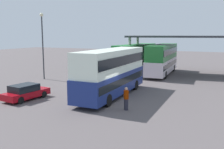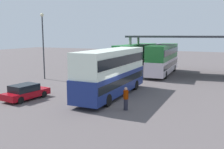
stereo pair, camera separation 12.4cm
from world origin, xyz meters
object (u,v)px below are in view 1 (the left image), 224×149
(parked_hatchback, at_px, (26,92))
(double_decker_mid_row, at_px, (162,58))
(double_decker_near_canopy, at_px, (136,57))
(lamppost_tall, at_px, (42,38))
(pedestrian_waiting, at_px, (126,99))
(double_decker_main, at_px, (112,71))

(parked_hatchback, distance_m, double_decker_mid_row, 20.53)
(double_decker_near_canopy, distance_m, lamppost_tall, 13.87)
(double_decker_near_canopy, bearing_deg, pedestrian_waiting, -159.72)
(double_decker_main, bearing_deg, double_decker_mid_row, -4.89)
(double_decker_near_canopy, height_order, pedestrian_waiting, double_decker_near_canopy)
(lamppost_tall, xyz_separation_m, pedestrian_waiting, (14.55, -7.94, -4.27))
(double_decker_main, xyz_separation_m, lamppost_tall, (-11.68, 4.36, 2.80))
(parked_hatchback, xyz_separation_m, lamppost_tall, (-5.46, 8.84, 4.47))
(double_decker_main, distance_m, lamppost_tall, 12.78)
(double_decker_mid_row, bearing_deg, double_decker_main, 173.10)
(double_decker_main, relative_size, pedestrian_waiting, 6.18)
(parked_hatchback, distance_m, double_decker_near_canopy, 19.72)
(pedestrian_waiting, bearing_deg, double_decker_mid_row, -138.86)
(double_decker_near_canopy, height_order, double_decker_mid_row, double_decker_mid_row)
(parked_hatchback, distance_m, lamppost_tall, 11.31)
(double_decker_main, height_order, double_decker_near_canopy, double_decker_main)
(double_decker_main, relative_size, parked_hatchback, 2.55)
(double_decker_mid_row, bearing_deg, lamppost_tall, 126.05)
(parked_hatchback, bearing_deg, double_decker_near_canopy, -2.77)
(double_decker_main, bearing_deg, lamppost_tall, 68.19)
(pedestrian_waiting, bearing_deg, parked_hatchback, -49.31)
(parked_hatchback, xyz_separation_m, double_decker_near_canopy, (3.05, 19.42, 1.61))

